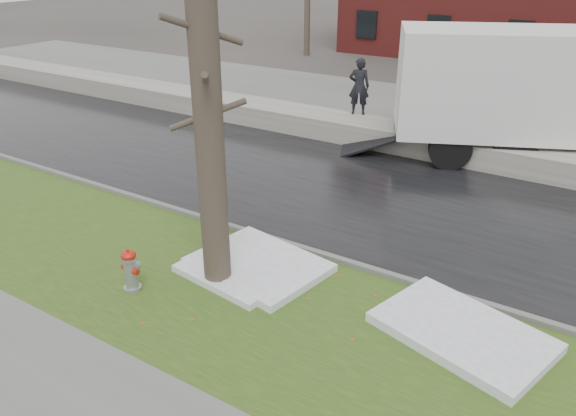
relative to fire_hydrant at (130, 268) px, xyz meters
The scene contains 13 objects.
ground 2.71m from the fire_hydrant, 51.43° to the left, with size 120.00×120.00×0.00m, color #47423D.
verge 1.92m from the fire_hydrant, 26.62° to the left, with size 60.00×4.50×0.04m, color #274617.
road 6.81m from the fire_hydrant, 75.84° to the left, with size 60.00×7.00×0.03m, color black.
parking_lot 15.18m from the fire_hydrant, 83.72° to the left, with size 60.00×9.00×0.03m, color slate.
curb 3.53m from the fire_hydrant, 61.69° to the left, with size 60.00×0.15×0.14m, color slate.
snowbank 10.91m from the fire_hydrant, 81.25° to the left, with size 60.00×1.60×0.75m, color #A5A197.
fire_hydrant is the anchor object (origin of this frame).
tree 3.31m from the fire_hydrant, 42.22° to the left, with size 1.19×1.37×6.63m.
box_truck 13.13m from the fire_hydrant, 66.92° to the left, with size 11.60×6.63×3.96m.
worker 11.47m from the fire_hydrant, 93.70° to the left, with size 0.71×0.47×1.94m, color black.
snow_patch_near 2.57m from the fire_hydrant, 50.37° to the left, with size 2.60×2.00×0.16m, color white.
snow_patch_far 2.11m from the fire_hydrant, 48.39° to the left, with size 2.20×1.60×0.14m, color white.
snow_patch_side 6.20m from the fire_hydrant, 18.69° to the left, with size 2.80×1.80×0.18m, color white.
Camera 1 is at (5.85, -8.26, 6.13)m, focal length 35.00 mm.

